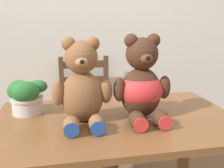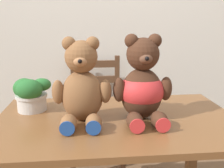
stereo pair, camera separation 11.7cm
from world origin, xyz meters
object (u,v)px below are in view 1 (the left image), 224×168
wooden_chair_behind (87,113)px  teddy_bear_right (142,85)px  teddy_bear_left (82,87)px  potted_plant (25,95)px

wooden_chair_behind → teddy_bear_right: 0.96m
teddy_bear_left → potted_plant: bearing=-28.8°
teddy_bear_left → potted_plant: 0.34m
wooden_chair_behind → potted_plant: potted_plant is taller
teddy_bear_right → potted_plant: 0.60m
wooden_chair_behind → teddy_bear_left: 0.95m
teddy_bear_left → teddy_bear_right: size_ratio=0.97×
wooden_chair_behind → teddy_bear_right: teddy_bear_right is taller
teddy_bear_left → potted_plant: teddy_bear_left is taller
teddy_bear_left → potted_plant: (-0.28, 0.17, -0.07)m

